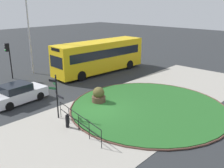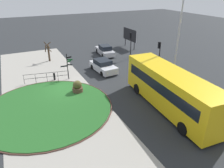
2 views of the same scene
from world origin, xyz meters
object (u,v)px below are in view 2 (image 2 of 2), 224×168
at_px(lamppost_tall, 179,33).
at_px(street_tree_bare, 48,51).
at_px(bus_yellow, 170,89).
at_px(traffic_light_near, 159,50).
at_px(traffic_light_far, 131,40).
at_px(car_near_lane, 103,66).
at_px(planter_near_signpost, 77,87).
at_px(car_far_lane, 105,50).
at_px(signpost_directional, 68,65).
at_px(bollard_foreground, 54,76).
at_px(billboard_left, 130,35).

xyz_separation_m(lamppost_tall, street_tree_bare, (-12.07, -11.92, -3.58)).
relative_size(bus_yellow, traffic_light_near, 3.05).
bearing_deg(traffic_light_far, lamppost_tall, -164.87).
height_order(bus_yellow, car_near_lane, bus_yellow).
bearing_deg(planter_near_signpost, car_near_lane, 131.49).
bearing_deg(car_near_lane, traffic_light_near, 63.42).
bearing_deg(car_near_lane, car_far_lane, 149.59).
bearing_deg(street_tree_bare, signpost_directional, 6.10).
bearing_deg(bollard_foreground, traffic_light_far, 104.58).
bearing_deg(billboard_left, signpost_directional, -58.08).
height_order(bus_yellow, billboard_left, bus_yellow).
relative_size(signpost_directional, car_far_lane, 0.66).
distance_m(bus_yellow, car_far_lane, 16.62).
bearing_deg(lamppost_tall, bus_yellow, -44.42).
distance_m(bus_yellow, traffic_light_far, 14.03).
height_order(bollard_foreground, car_far_lane, car_far_lane).
xyz_separation_m(car_near_lane, planter_near_signpost, (4.07, -4.60, -0.12)).
relative_size(car_far_lane, traffic_light_near, 1.27).
xyz_separation_m(billboard_left, planter_near_signpost, (12.15, -13.10, -1.57)).
bearing_deg(traffic_light_far, bollard_foreground, 112.72).
xyz_separation_m(traffic_light_far, street_tree_bare, (-3.84, -10.91, -1.23)).
height_order(billboard_left, street_tree_bare, billboard_left).
distance_m(lamppost_tall, planter_near_signpost, 12.18).
bearing_deg(street_tree_bare, bus_yellow, 21.70).
height_order(signpost_directional, lamppost_tall, lamppost_tall).
distance_m(car_far_lane, lamppost_tall, 12.71).
xyz_separation_m(car_near_lane, traffic_light_far, (-3.04, 5.65, 2.02)).
height_order(car_far_lane, lamppost_tall, lamppost_tall).
distance_m(signpost_directional, lamppost_tall, 12.58).
bearing_deg(street_tree_bare, car_near_lane, 37.44).
xyz_separation_m(car_far_lane, traffic_light_far, (3.12, 2.63, 2.04)).
height_order(signpost_directional, bus_yellow, bus_yellow).
bearing_deg(bollard_foreground, car_near_lane, 89.98).
height_order(bollard_foreground, billboard_left, billboard_left).
bearing_deg(traffic_light_far, street_tree_bare, 78.77).
relative_size(bollard_foreground, car_far_lane, 0.19).
relative_size(car_near_lane, traffic_light_near, 1.22).
bearing_deg(car_far_lane, lamppost_tall, -157.97).
bearing_deg(traffic_light_far, signpost_directional, 116.95).
distance_m(traffic_light_near, planter_near_signpost, 11.23).
xyz_separation_m(signpost_directional, bollard_foreground, (-0.41, -1.54, -1.25)).
distance_m(bus_yellow, billboard_left, 19.70).
distance_m(bollard_foreground, planter_near_signpost, 4.32).
xyz_separation_m(signpost_directional, car_near_lane, (-0.41, 4.49, -1.01)).
bearing_deg(street_tree_bare, traffic_light_far, 70.63).
relative_size(traffic_light_far, lamppost_tall, 0.39).
bearing_deg(car_far_lane, street_tree_bare, 89.31).
height_order(bollard_foreground, street_tree_bare, street_tree_bare).
bearing_deg(street_tree_bare, planter_near_signpost, 3.45).
height_order(signpost_directional, car_near_lane, signpost_directional).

